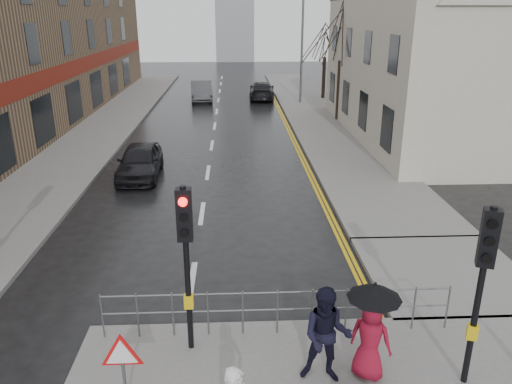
{
  "coord_description": "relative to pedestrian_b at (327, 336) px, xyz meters",
  "views": [
    {
      "loc": [
        1.11,
        -8.12,
        6.45
      ],
      "look_at": [
        1.71,
        4.95,
        1.67
      ],
      "focal_mm": 35.0,
      "sensor_mm": 36.0,
      "label": 1
    }
  ],
  "objects": [
    {
      "name": "ground",
      "position": [
        -2.69,
        0.82,
        -1.06
      ],
      "size": [
        120.0,
        120.0,
        0.0
      ],
      "primitive_type": "plane",
      "color": "black",
      "rests_on": "ground"
    },
    {
      "name": "left_pavement",
      "position": [
        -9.19,
        23.82,
        -0.99
      ],
      "size": [
        4.0,
        44.0,
        0.14
      ],
      "primitive_type": "cube",
      "color": "#605E5B",
      "rests_on": "ground"
    },
    {
      "name": "right_pavement",
      "position": [
        3.81,
        25.82,
        -0.99
      ],
      "size": [
        4.0,
        40.0,
        0.14
      ],
      "primitive_type": "cube",
      "color": "#605E5B",
      "rests_on": "ground"
    },
    {
      "name": "pavement_bridge_right",
      "position": [
        3.81,
        3.82,
        -0.99
      ],
      "size": [
        4.0,
        4.2,
        0.14
      ],
      "primitive_type": "cube",
      "color": "#605E5B",
      "rests_on": "ground"
    },
    {
      "name": "building_left_terrace",
      "position": [
        -14.69,
        22.82,
        3.94
      ],
      "size": [
        8.0,
        42.0,
        10.0
      ],
      "primitive_type": "cube",
      "color": "#82644B",
      "rests_on": "ground"
    },
    {
      "name": "building_right_cream",
      "position": [
        9.31,
        18.82,
        3.72
      ],
      "size": [
        9.0,
        16.4,
        10.1
      ],
      "color": "#B4AD9D",
      "rests_on": "ground"
    },
    {
      "name": "traffic_signal_near_left",
      "position": [
        -2.49,
        1.01,
        1.4
      ],
      "size": [
        0.28,
        0.27,
        3.4
      ],
      "color": "black",
      "rests_on": "near_pavement"
    },
    {
      "name": "traffic_signal_near_right",
      "position": [
        2.51,
        -0.19,
        1.4
      ],
      "size": [
        0.34,
        0.33,
        3.4
      ],
      "color": "black",
      "rests_on": "near_pavement"
    },
    {
      "name": "guard_railing_front",
      "position": [
        -0.74,
        1.42,
        -0.2
      ],
      "size": [
        7.14,
        0.04,
        1.0
      ],
      "color": "#595B5E",
      "rests_on": "near_pavement"
    },
    {
      "name": "warning_sign",
      "position": [
        -3.49,
        -0.39,
        -0.02
      ],
      "size": [
        0.8,
        0.07,
        1.35
      ],
      "color": "#595B5E",
      "rests_on": "near_pavement"
    },
    {
      "name": "street_lamp",
      "position": [
        3.13,
        28.82,
        3.65
      ],
      "size": [
        1.83,
        0.25,
        8.0
      ],
      "color": "#595B5E",
      "rests_on": "right_pavement"
    },
    {
      "name": "tree_near",
      "position": [
        4.81,
        22.82,
        4.08
      ],
      "size": [
        2.4,
        2.4,
        6.58
      ],
      "color": "black",
      "rests_on": "right_pavement"
    },
    {
      "name": "tree_far",
      "position": [
        5.31,
        30.82,
        3.36
      ],
      "size": [
        2.4,
        2.4,
        5.64
      ],
      "color": "black",
      "rests_on": "right_pavement"
    },
    {
      "name": "pedestrian_b",
      "position": [
        0.0,
        0.0,
        0.0
      ],
      "size": [
        1.02,
        0.87,
        1.84
      ],
      "primitive_type": "imported",
      "rotation": [
        0.0,
        0.0,
        -0.21
      ],
      "color": "black",
      "rests_on": "near_pavement"
    },
    {
      "name": "pedestrian_with_umbrella",
      "position": [
        0.8,
        0.05,
        0.16
      ],
      "size": [
        0.96,
        0.96,
        1.91
      ],
      "color": "maroon",
      "rests_on": "near_pavement"
    },
    {
      "name": "car_parked",
      "position": [
        -5.41,
        12.36,
        -0.38
      ],
      "size": [
        1.67,
        4.0,
        1.35
      ],
      "primitive_type": "imported",
      "rotation": [
        0.0,
        0.0,
        0.02
      ],
      "color": "black",
      "rests_on": "ground"
    },
    {
      "name": "car_mid",
      "position": [
        -3.96,
        30.81,
        -0.33
      ],
      "size": [
        1.9,
        4.53,
        1.45
      ],
      "primitive_type": "imported",
      "rotation": [
        0.0,
        0.0,
        0.08
      ],
      "color": "#404144",
      "rests_on": "ground"
    },
    {
      "name": "car_far",
      "position": [
        0.63,
        31.14,
        -0.39
      ],
      "size": [
        2.13,
        4.69,
        1.33
      ],
      "primitive_type": "imported",
      "rotation": [
        0.0,
        0.0,
        3.08
      ],
      "color": "black",
      "rests_on": "ground"
    }
  ]
}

